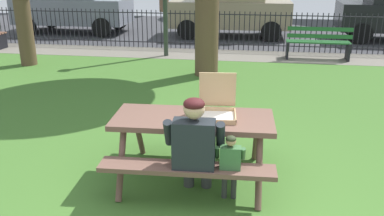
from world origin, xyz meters
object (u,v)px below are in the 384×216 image
(pizza_box_open, at_px, (217,106))
(parked_car_left, at_px, (73,3))
(child_at_table, at_px, (230,162))
(parked_car_center, at_px, (231,6))
(park_bench_center, at_px, (318,43))
(adult_at_table, at_px, (195,145))
(picnic_table_foreground, at_px, (193,131))

(pizza_box_open, xyz_separation_m, parked_car_left, (-5.99, 9.70, 0.13))
(child_at_table, height_order, parked_car_left, parked_car_left)
(parked_car_left, relative_size, parked_car_center, 1.00)
(park_bench_center, distance_m, parked_car_left, 8.58)
(child_at_table, relative_size, park_bench_center, 0.51)
(adult_at_table, distance_m, child_at_table, 0.39)
(adult_at_table, bearing_deg, parked_car_left, 119.49)
(park_bench_center, height_order, parked_car_center, parked_car_center)
(picnic_table_foreground, height_order, parked_car_left, parked_car_left)
(picnic_table_foreground, relative_size, parked_car_left, 0.48)
(adult_at_table, distance_m, park_bench_center, 7.49)
(adult_at_table, xyz_separation_m, parked_car_center, (-0.31, 10.29, 0.35))
(child_at_table, distance_m, park_bench_center, 7.41)
(picnic_table_foreground, distance_m, child_at_table, 0.69)
(pizza_box_open, height_order, park_bench_center, pizza_box_open)
(adult_at_table, height_order, park_bench_center, adult_at_table)
(park_bench_center, xyz_separation_m, parked_car_center, (-2.46, 3.12, 0.59))
(parked_car_center, bearing_deg, parked_car_left, -180.00)
(park_bench_center, relative_size, parked_car_left, 0.41)
(pizza_box_open, bearing_deg, park_bench_center, 73.23)
(picnic_table_foreground, distance_m, park_bench_center, 7.04)
(picnic_table_foreground, height_order, parked_car_center, parked_car_center)
(pizza_box_open, relative_size, parked_car_left, 0.13)
(adult_at_table, xyz_separation_m, parked_car_left, (-5.82, 10.29, 0.35))
(child_at_table, height_order, parked_car_center, parked_car_center)
(adult_at_table, bearing_deg, pizza_box_open, 74.34)
(adult_at_table, height_order, parked_car_left, parked_car_left)
(pizza_box_open, height_order, parked_car_left, parked_car_left)
(pizza_box_open, relative_size, adult_at_table, 0.42)
(pizza_box_open, distance_m, park_bench_center, 6.88)
(pizza_box_open, bearing_deg, adult_at_table, -105.66)
(park_bench_center, bearing_deg, parked_car_center, 128.22)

